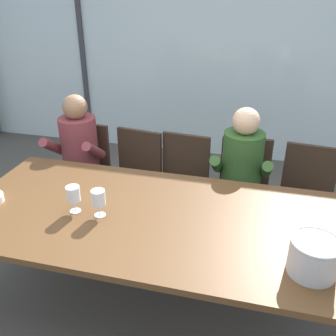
% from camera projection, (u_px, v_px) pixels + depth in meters
% --- Properties ---
extents(ground, '(14.00, 14.00, 0.00)m').
position_uv_depth(ground, '(185.00, 225.00, 3.47)').
color(ground, '#4C4742').
extents(window_glass_panel, '(7.62, 0.03, 2.60)m').
position_uv_depth(window_glass_panel, '(217.00, 52.00, 4.34)').
color(window_glass_panel, silver).
rests_on(window_glass_panel, ground).
extents(window_mullion_left, '(0.06, 0.06, 2.60)m').
position_uv_depth(window_mullion_left, '(82.00, 46.00, 4.70)').
color(window_mullion_left, '#38383D').
rests_on(window_mullion_left, ground).
extents(hillside_vineyard, '(13.62, 2.40, 2.11)m').
position_uv_depth(hillside_vineyard, '(243.00, 30.00, 8.32)').
color(hillside_vineyard, '#386633').
rests_on(hillside_vineyard, ground).
extents(dining_table, '(2.42, 1.12, 0.77)m').
position_uv_depth(dining_table, '(154.00, 224.00, 2.29)').
color(dining_table, brown).
rests_on(dining_table, ground).
extents(chair_near_curtain, '(0.46, 0.46, 0.89)m').
position_uv_depth(chair_near_curtain, '(84.00, 165.00, 3.44)').
color(chair_near_curtain, '#332319').
rests_on(chair_near_curtain, ground).
extents(chair_left_of_center, '(0.50, 0.50, 0.89)m').
position_uv_depth(chair_left_of_center, '(135.00, 173.00, 3.30)').
color(chair_left_of_center, '#332319').
rests_on(chair_left_of_center, ground).
extents(chair_center, '(0.48, 0.48, 0.89)m').
position_uv_depth(chair_center, '(182.00, 179.00, 3.20)').
color(chair_center, '#332319').
rests_on(chair_center, ground).
extents(chair_right_of_center, '(0.47, 0.47, 0.89)m').
position_uv_depth(chair_right_of_center, '(244.00, 184.00, 3.13)').
color(chair_right_of_center, '#332319').
rests_on(chair_right_of_center, ground).
extents(chair_near_window_right, '(0.49, 0.49, 0.89)m').
position_uv_depth(chair_near_window_right, '(306.00, 192.00, 3.00)').
color(chair_near_window_right, '#332319').
rests_on(chair_near_window_right, ground).
extents(person_maroon_top, '(0.47, 0.62, 1.21)m').
position_uv_depth(person_maroon_top, '(76.00, 155.00, 3.22)').
color(person_maroon_top, brown).
rests_on(person_maroon_top, ground).
extents(person_olive_shirt, '(0.46, 0.61, 1.21)m').
position_uv_depth(person_olive_shirt, '(241.00, 174.00, 2.91)').
color(person_olive_shirt, '#2D5123').
rests_on(person_olive_shirt, ground).
extents(ice_bucket_primary, '(0.25, 0.25, 0.19)m').
position_uv_depth(ice_bucket_primary, '(314.00, 256.00, 1.78)').
color(ice_bucket_primary, '#B7B7BC').
rests_on(ice_bucket_primary, dining_table).
extents(wine_glass_by_left_taster, '(0.08, 0.08, 0.17)m').
position_uv_depth(wine_glass_by_left_taster, '(98.00, 198.00, 2.20)').
color(wine_glass_by_left_taster, silver).
rests_on(wine_glass_by_left_taster, dining_table).
extents(wine_glass_near_bucket, '(0.08, 0.08, 0.17)m').
position_uv_depth(wine_glass_near_bucket, '(73.00, 195.00, 2.25)').
color(wine_glass_near_bucket, silver).
rests_on(wine_glass_near_bucket, dining_table).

